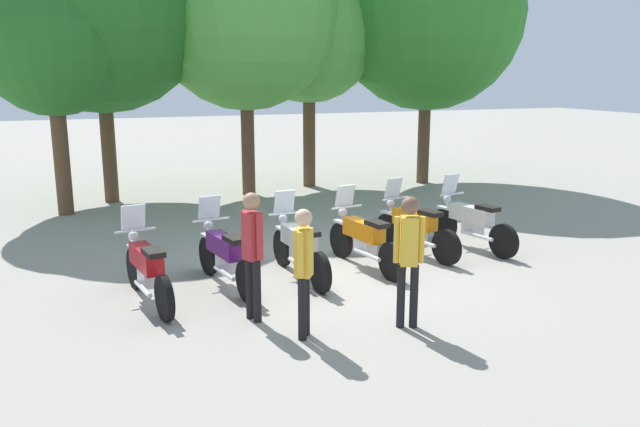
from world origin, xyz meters
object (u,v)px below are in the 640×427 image
motorcycle_0 (147,269)px  person_1 (304,264)px  motorcycle_3 (364,239)px  tree_0 (51,43)px  motorcycle_1 (225,255)px  tree_3 (309,34)px  motorcycle_5 (471,222)px  tree_1 (98,3)px  motorcycle_4 (414,227)px  person_2 (409,251)px  tree_2 (245,16)px  tree_4 (428,14)px  motorcycle_2 (299,247)px  person_0 (252,246)px

motorcycle_0 → person_1: size_ratio=1.30×
motorcycle_3 → tree_0: tree_0 is taller
motorcycle_1 → person_1: size_ratio=1.30×
motorcycle_1 → tree_3: size_ratio=0.34×
motorcycle_5 → tree_1: bearing=29.5°
motorcycle_3 → motorcycle_4: bearing=-80.7°
motorcycle_0 → tree_1: 9.19m
motorcycle_0 → motorcycle_4: bearing=-89.9°
motorcycle_1 → tree_0: bearing=10.1°
person_2 → tree_2: (0.49, 9.92, 3.71)m
tree_3 → tree_4: size_ratio=0.82×
motorcycle_1 → tree_4: 11.66m
motorcycle_2 → motorcycle_3: size_ratio=1.01×
motorcycle_5 → person_2: person_2 is taller
motorcycle_2 → person_0: bearing=138.1°
tree_2 → tree_3: bearing=17.6°
tree_4 → person_0: bearing=-131.2°
tree_1 → tree_3: (5.63, 0.33, -0.61)m
tree_1 → tree_4: bearing=-2.2°
motorcycle_1 → motorcycle_3: 2.45m
motorcycle_3 → tree_1: 9.58m
motorcycle_1 → person_1: (0.49, -2.30, 0.46)m
motorcycle_5 → person_0: size_ratio=1.22×
tree_4 → tree_1: bearing=177.8°
tree_3 → tree_4: bearing=-11.2°
motorcycle_1 → person_0: size_ratio=1.23×
tree_0 → tree_3: bearing=12.7°
motorcycle_0 → motorcycle_4: (4.89, 0.82, 0.00)m
person_0 → person_1: (0.44, -0.79, -0.07)m
motorcycle_1 → tree_2: bearing=-27.4°
motorcycle_4 → person_2: size_ratio=1.22×
motorcycle_2 → person_2: size_ratio=1.24×
person_1 → tree_2: bearing=-67.0°
motorcycle_3 → tree_0: (-4.82, 6.43, 3.43)m
motorcycle_4 → tree_1: tree_1 is taller
motorcycle_0 → person_2: 3.83m
motorcycle_0 → person_2: size_ratio=1.23×
person_2 → tree_4: size_ratio=0.23×
motorcycle_3 → person_2: (-0.58, -2.60, 0.53)m
motorcycle_1 → person_1: 2.39m
motorcycle_5 → person_1: (-4.40, -2.81, 0.46)m
person_1 → tree_2: 10.61m
person_0 → tree_0: bearing=-93.9°
motorcycle_2 → person_0: person_0 is taller
tree_0 → tree_2: (4.73, 0.88, 0.81)m
motorcycle_2 → tree_2: (1.13, 7.42, 4.24)m
motorcycle_0 → motorcycle_2: bearing=-92.2°
person_0 → tree_1: bearing=-102.6°
motorcycle_0 → person_1: 2.68m
motorcycle_0 → tree_3: tree_3 is taller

